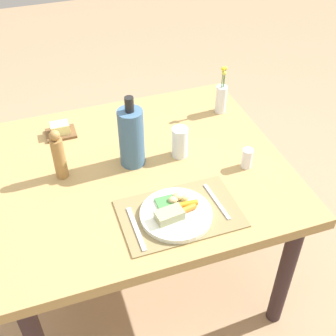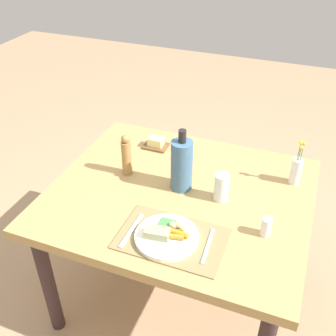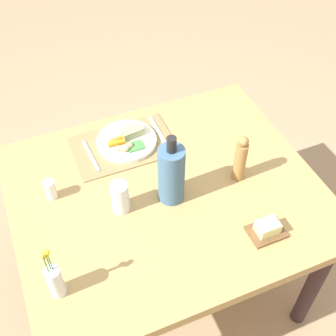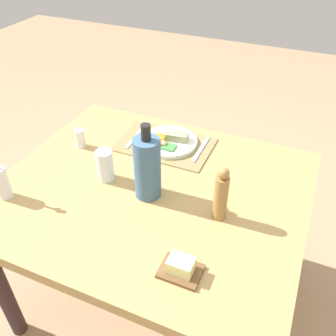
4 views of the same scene
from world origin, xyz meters
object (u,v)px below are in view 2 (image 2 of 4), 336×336
(butter_dish, at_px, (156,143))
(water_tumbler, at_px, (221,189))
(flower_vase, at_px, (296,170))
(dining_table, at_px, (179,206))
(fork, at_px, (132,230))
(salt_shaker, at_px, (266,227))
(dinner_plate, at_px, (167,235))
(cooler_bottle, at_px, (182,165))
(knife, at_px, (208,246))
(pepper_mill, at_px, (127,156))

(butter_dish, bearing_deg, water_tumbler, -34.49)
(flower_vase, bearing_deg, dining_table, -151.36)
(dining_table, height_order, fork, fork)
(flower_vase, relative_size, water_tumbler, 1.77)
(salt_shaker, bearing_deg, dinner_plate, -155.12)
(fork, xyz_separation_m, cooler_bottle, (0.09, 0.36, 0.12))
(dinner_plate, height_order, knife, dinner_plate)
(dining_table, xyz_separation_m, fork, (-0.10, -0.32, 0.10))
(salt_shaker, distance_m, butter_dish, 0.83)
(pepper_mill, bearing_deg, fork, -61.90)
(dining_table, bearing_deg, cooler_bottle, 98.72)
(pepper_mill, bearing_deg, salt_shaker, -14.65)
(fork, distance_m, pepper_mill, 0.43)
(dining_table, distance_m, pepper_mill, 0.35)
(dinner_plate, relative_size, knife, 1.33)
(dinner_plate, bearing_deg, butter_dish, 116.16)
(fork, distance_m, butter_dish, 0.67)
(flower_vase, relative_size, butter_dish, 1.83)
(salt_shaker, height_order, pepper_mill, pepper_mill)
(flower_vase, height_order, cooler_bottle, cooler_bottle)
(fork, bearing_deg, pepper_mill, 118.37)
(water_tumbler, bearing_deg, fork, -130.04)
(dinner_plate, bearing_deg, dining_table, 100.27)
(dinner_plate, relative_size, fork, 1.25)
(cooler_bottle, relative_size, butter_dish, 2.39)
(fork, height_order, salt_shaker, salt_shaker)
(water_tumbler, height_order, salt_shaker, water_tumbler)
(salt_shaker, bearing_deg, flower_vase, 80.61)
(fork, xyz_separation_m, salt_shaker, (0.52, 0.18, 0.03))
(dining_table, relative_size, flower_vase, 5.05)
(dinner_plate, height_order, water_tumbler, water_tumbler)
(knife, xyz_separation_m, water_tumbler, (-0.03, 0.31, 0.05))
(cooler_bottle, bearing_deg, flower_vase, 24.87)
(dining_table, height_order, butter_dish, butter_dish)
(dinner_plate, height_order, fork, dinner_plate)
(knife, bearing_deg, flower_vase, 60.92)
(dinner_plate, distance_m, pepper_mill, 0.51)
(dining_table, relative_size, salt_shaker, 13.96)
(knife, height_order, flower_vase, flower_vase)
(fork, distance_m, water_tumbler, 0.45)
(cooler_bottle, height_order, butter_dish, cooler_bottle)
(dining_table, height_order, water_tumbler, water_tumbler)
(knife, bearing_deg, butter_dish, 124.11)
(knife, bearing_deg, salt_shaker, 33.99)
(dining_table, height_order, salt_shaker, salt_shaker)
(cooler_bottle, bearing_deg, butter_dish, 130.82)
(flower_vase, distance_m, water_tumbler, 0.39)
(cooler_bottle, xyz_separation_m, butter_dish, (-0.25, 0.29, -0.11))
(flower_vase, xyz_separation_m, water_tumbler, (-0.30, -0.25, -0.02))
(dinner_plate, relative_size, salt_shaker, 3.03)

